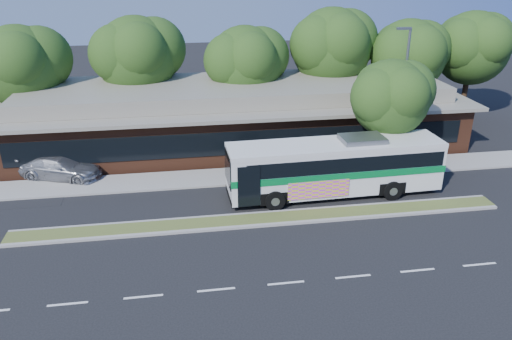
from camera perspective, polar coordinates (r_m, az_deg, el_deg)
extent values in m
plane|color=black|center=(26.08, 1.12, -6.38)|extent=(120.00, 120.00, 0.00)
cube|color=#405323|center=(26.56, 0.90, -5.61)|extent=(26.00, 1.10, 0.15)
cube|color=gray|center=(31.70, -0.88, -0.62)|extent=(44.00, 2.60, 0.12)
cube|color=#562C1B|center=(37.28, -2.34, 5.63)|extent=(32.00, 10.00, 3.20)
cube|color=gray|center=(36.80, -2.38, 8.18)|extent=(33.20, 11.20, 0.24)
cube|color=gray|center=(36.64, -2.40, 9.13)|extent=(30.00, 8.00, 1.00)
cube|color=black|center=(32.53, -1.29, 3.14)|extent=(30.00, 0.06, 1.60)
cylinder|color=slate|center=(32.51, 16.32, 7.37)|extent=(0.16, 0.16, 9.00)
cube|color=slate|center=(31.48, 16.57, 15.25)|extent=(0.90, 0.18, 0.14)
cylinder|color=black|center=(40.38, -24.46, 5.51)|extent=(0.44, 0.44, 3.99)
sphere|color=#234316|center=(39.54, -25.36, 10.65)|extent=(5.80, 5.80, 5.80)
sphere|color=#234316|center=(39.53, -23.48, 11.65)|extent=(4.52, 4.52, 4.52)
cylinder|color=black|center=(39.91, -12.98, 6.99)|extent=(0.44, 0.44, 4.20)
sphere|color=#234316|center=(39.03, -13.50, 12.49)|extent=(6.00, 6.00, 6.00)
sphere|color=#234316|center=(39.31, -11.51, 13.44)|extent=(4.68, 4.68, 4.68)
cylinder|color=black|center=(39.22, -1.23, 6.98)|extent=(0.44, 0.44, 3.78)
sphere|color=#234316|center=(38.36, -1.28, 12.11)|extent=(5.60, 5.60, 5.60)
sphere|color=#234316|center=(38.87, 0.52, 12.93)|extent=(4.37, 4.37, 4.37)
cylinder|color=black|center=(41.54, 8.28, 8.14)|extent=(0.44, 0.44, 4.41)
sphere|color=#234316|center=(40.68, 8.62, 13.67)|extent=(6.20, 6.20, 6.20)
sphere|color=#234316|center=(41.48, 10.37, 14.43)|extent=(4.84, 4.84, 4.84)
cylinder|color=black|center=(42.86, 16.41, 7.52)|extent=(0.44, 0.44, 3.86)
sphere|color=#234316|center=(42.06, 16.99, 12.32)|extent=(5.80, 5.80, 5.80)
sphere|color=#234316|center=(42.94, 18.43, 12.99)|extent=(4.52, 4.52, 4.52)
cylinder|color=black|center=(46.49, 22.71, 8.02)|extent=(0.44, 0.44, 4.12)
sphere|color=#234316|center=(45.75, 23.47, 12.66)|extent=(6.00, 6.00, 6.00)
sphere|color=#234316|center=(46.77, 24.72, 13.26)|extent=(4.68, 4.68, 4.68)
cube|color=silver|center=(29.03, 8.98, 0.43)|extent=(12.41, 2.99, 2.84)
cube|color=black|center=(28.92, 9.62, 1.51)|extent=(11.43, 3.01, 0.85)
cube|color=silver|center=(28.56, 9.14, 2.82)|extent=(12.43, 3.01, 0.27)
cube|color=#046A2E|center=(29.07, 8.97, 0.27)|extent=(12.48, 3.06, 0.39)
cube|color=black|center=(27.53, -3.23, 0.16)|extent=(0.13, 2.31, 1.76)
cube|color=black|center=(31.34, 19.81, 2.35)|extent=(0.13, 2.15, 1.14)
cube|color=#C33BC8|center=(27.77, 7.18, -2.24)|extent=(3.50, 0.16, 1.03)
cube|color=slate|center=(29.01, 12.05, 3.49)|extent=(2.52, 1.72, 0.31)
cylinder|color=black|center=(27.41, 2.16, -3.49)|extent=(1.14, 0.40, 1.13)
cylinder|color=black|center=(29.68, 1.07, -1.28)|extent=(1.14, 0.40, 1.13)
cylinder|color=black|center=(29.58, 15.30, -2.26)|extent=(1.14, 0.40, 1.13)
cylinder|color=black|center=(31.70, 13.35, -0.29)|extent=(1.14, 0.40, 1.13)
imported|color=#9C9DA2|center=(33.48, -21.43, 0.30)|extent=(5.54, 3.68, 1.49)
cylinder|color=black|center=(32.58, 14.52, 2.53)|extent=(0.44, 0.44, 3.53)
sphere|color=#234316|center=(31.63, 15.10, 7.92)|extent=(4.72, 4.72, 4.72)
sphere|color=#234316|center=(32.29, 16.67, 8.74)|extent=(3.68, 3.68, 3.68)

